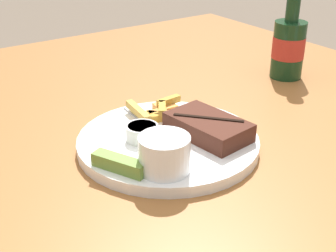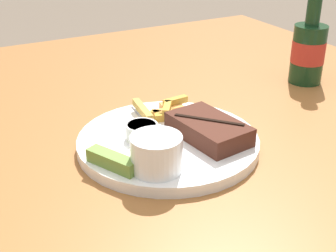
{
  "view_description": "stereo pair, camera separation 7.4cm",
  "coord_description": "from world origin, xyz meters",
  "views": [
    {
      "loc": [
        0.55,
        -0.38,
        1.13
      ],
      "look_at": [
        0.0,
        0.0,
        0.8
      ],
      "focal_mm": 50.0,
      "sensor_mm": 36.0,
      "label": 1
    },
    {
      "loc": [
        0.59,
        -0.31,
        1.13
      ],
      "look_at": [
        0.0,
        0.0,
        0.8
      ],
      "focal_mm": 50.0,
      "sensor_mm": 36.0,
      "label": 2
    }
  ],
  "objects": [
    {
      "name": "beer_bottle",
      "position": [
        -0.12,
        0.4,
        0.83
      ],
      "size": [
        0.07,
        0.07,
        0.2
      ],
      "color": "#143319",
      "rests_on": "dining_table"
    },
    {
      "name": "dipping_sauce_cup",
      "position": [
        -0.02,
        -0.04,
        0.79
      ],
      "size": [
        0.05,
        0.05,
        0.02
      ],
      "color": "silver",
      "rests_on": "dinner_plate"
    },
    {
      "name": "dinner_plate",
      "position": [
        0.0,
        0.0,
        0.77
      ],
      "size": [
        0.29,
        0.29,
        0.02
      ],
      "color": "white",
      "rests_on": "dining_table"
    },
    {
      "name": "dining_table",
      "position": [
        0.0,
        0.0,
        0.69
      ],
      "size": [
        1.4,
        1.33,
        0.76
      ],
      "color": "#935B2D",
      "rests_on": "ground_plane"
    },
    {
      "name": "coleslaw_cup",
      "position": [
        0.08,
        -0.06,
        0.81
      ],
      "size": [
        0.07,
        0.07,
        0.05
      ],
      "color": "white",
      "rests_on": "dinner_plate"
    },
    {
      "name": "fries_pile",
      "position": [
        -0.07,
        0.03,
        0.79
      ],
      "size": [
        0.1,
        0.1,
        0.02
      ],
      "color": "gold",
      "rests_on": "dinner_plate"
    },
    {
      "name": "steak_portion",
      "position": [
        0.03,
        0.06,
        0.79
      ],
      "size": [
        0.14,
        0.09,
        0.03
      ],
      "color": "#472319",
      "rests_on": "dinner_plate"
    },
    {
      "name": "pickle_spear",
      "position": [
        0.04,
        -0.11,
        0.79
      ],
      "size": [
        0.08,
        0.06,
        0.02
      ],
      "color": "olive",
      "rests_on": "dinner_plate"
    },
    {
      "name": "fork_utensil",
      "position": [
        -0.08,
        0.0,
        0.78
      ],
      "size": [
        0.13,
        0.02,
        0.0
      ],
      "rotation": [
        0.0,
        0.0,
        6.23
      ],
      "color": "#B7B7BC",
      "rests_on": "dinner_plate"
    }
  ]
}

